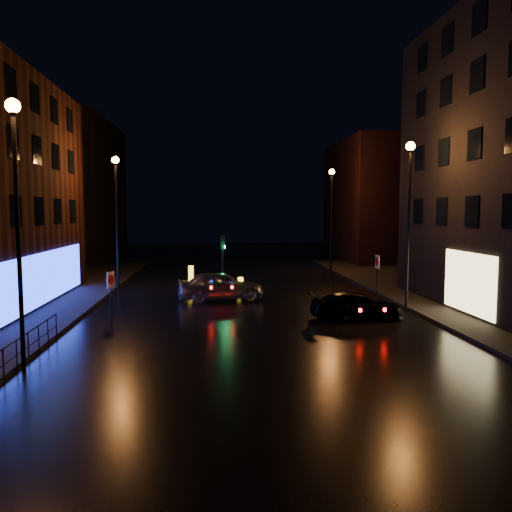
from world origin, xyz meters
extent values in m
plane|color=black|center=(0.00, 0.00, 0.00)|extent=(120.00, 120.00, 0.00)
cube|color=black|center=(14.00, 8.00, 0.07)|extent=(12.00, 44.00, 0.15)
cube|color=black|center=(-16.00, 35.00, 7.00)|extent=(8.00, 16.00, 14.00)
cube|color=black|center=(15.00, 32.00, 6.00)|extent=(8.00, 14.00, 12.00)
cylinder|color=black|center=(-7.80, -2.00, 4.00)|extent=(0.14, 0.14, 8.00)
cylinder|color=black|center=(-7.80, -2.00, 8.00)|extent=(0.20, 0.20, 0.25)
sphere|color=orange|center=(-7.80, -2.00, 8.15)|extent=(0.44, 0.44, 0.44)
cylinder|color=black|center=(-7.80, 14.00, 4.00)|extent=(0.14, 0.14, 8.00)
cylinder|color=black|center=(-7.80, 14.00, 8.00)|extent=(0.20, 0.20, 0.25)
sphere|color=orange|center=(-7.80, 14.00, 8.15)|extent=(0.44, 0.44, 0.44)
cylinder|color=black|center=(7.80, 6.00, 4.00)|extent=(0.14, 0.14, 8.00)
cylinder|color=black|center=(7.80, 6.00, 8.00)|extent=(0.20, 0.20, 0.25)
sphere|color=orange|center=(7.80, 6.00, 8.15)|extent=(0.44, 0.44, 0.44)
cylinder|color=black|center=(7.80, 22.00, 4.00)|extent=(0.14, 0.14, 8.00)
cylinder|color=black|center=(7.80, 22.00, 8.00)|extent=(0.20, 0.20, 0.25)
sphere|color=orange|center=(7.80, 22.00, 8.15)|extent=(0.44, 0.44, 0.44)
cube|color=black|center=(-1.20, 14.00, 0.06)|extent=(1.40, 2.40, 0.12)
cylinder|color=black|center=(-1.20, 14.00, 1.40)|extent=(0.12, 0.12, 2.80)
cube|color=black|center=(-1.20, 14.00, 3.00)|extent=(0.28, 0.22, 0.90)
cylinder|color=#0CFF59|center=(-1.06, 14.00, 2.72)|extent=(0.05, 0.18, 0.18)
cylinder|color=black|center=(-8.00, -1.00, 0.97)|extent=(0.05, 6.00, 0.05)
cylinder|color=black|center=(-8.00, -1.00, 0.50)|extent=(0.04, 6.00, 0.04)
cylinder|color=black|center=(-8.00, -1.00, 0.50)|extent=(0.04, 0.04, 1.00)
cylinder|color=black|center=(-8.00, 2.00, 0.50)|extent=(0.04, 0.04, 1.00)
imported|color=#9D9EA4|center=(-1.40, 9.96, 0.82)|extent=(4.98, 2.44, 1.63)
imported|color=black|center=(4.78, 4.40, 0.62)|extent=(4.35, 1.88, 1.25)
cube|color=black|center=(-0.18, 11.81, 0.05)|extent=(1.18, 1.39, 0.10)
cube|color=yellow|center=(-0.18, 11.81, 0.54)|extent=(0.32, 0.27, 0.98)
cube|color=black|center=(-0.18, 11.81, 0.54)|extent=(0.28, 0.13, 0.59)
cube|color=black|center=(-3.36, 17.11, 0.06)|extent=(1.27, 1.56, 0.11)
cube|color=yellow|center=(-3.36, 17.11, 0.62)|extent=(0.36, 0.29, 1.13)
cube|color=black|center=(-3.36, 17.11, 0.62)|extent=(0.33, 0.12, 0.68)
cylinder|color=black|center=(-6.50, 5.17, 1.08)|extent=(0.06, 0.06, 2.17)
cube|color=white|center=(-6.50, 5.17, 1.87)|extent=(0.25, 0.52, 0.74)
cylinder|color=#B20C0C|center=(-6.47, 5.16, 1.87)|extent=(0.18, 0.41, 0.43)
cylinder|color=black|center=(7.83, 10.58, 1.17)|extent=(0.06, 0.06, 2.34)
cube|color=silver|center=(7.83, 10.58, 2.02)|extent=(0.06, 0.59, 0.80)
cylinder|color=#B20C0C|center=(7.80, 10.58, 2.02)|extent=(0.03, 0.47, 0.47)
camera|label=1|loc=(-1.86, -17.88, 4.99)|focal=35.00mm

